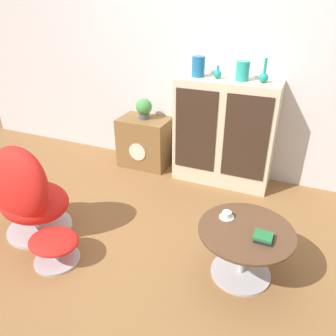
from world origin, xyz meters
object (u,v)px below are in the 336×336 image
object	(u,v)px
vase_inner_left	(218,74)
vase_leftmost	(198,67)
potted_plant	(144,108)
book_stack	(263,237)
tv_console	(145,142)
egg_chair	(27,194)
vase_inner_right	(243,71)
coffee_table	(244,245)
vase_rightmost	(264,76)
ottoman	(54,245)
teacup	(227,215)
sideboard	(224,133)

from	to	relation	value
vase_inner_left	vase_leftmost	bearing A→B (deg)	180.00
potted_plant	book_stack	size ratio (longest dim) A/B	1.80
tv_console	egg_chair	bearing A→B (deg)	-101.01
tv_console	vase_inner_left	world-z (taller)	vase_inner_left
egg_chair	book_stack	bearing A→B (deg)	5.11
vase_inner_right	book_stack	world-z (taller)	vase_inner_right
coffee_table	vase_rightmost	world-z (taller)	vase_rightmost
coffee_table	book_stack	xyz separation A→B (m)	(0.12, -0.06, 0.16)
ottoman	vase_leftmost	bearing A→B (deg)	73.30
vase_inner_left	vase_inner_right	distance (m)	0.25
vase_inner_left	vase_inner_right	world-z (taller)	vase_inner_right
ottoman	vase_inner_right	distance (m)	2.27
teacup	book_stack	distance (m)	0.32
sideboard	vase_inner_left	xyz separation A→B (m)	(-0.12, 0.00, 0.60)
tv_console	vase_leftmost	bearing A→B (deg)	-0.15
coffee_table	egg_chair	bearing A→B (deg)	-172.64
egg_chair	vase_inner_right	world-z (taller)	vase_inner_right
vase_inner_left	coffee_table	bearing A→B (deg)	-64.75
coffee_table	potted_plant	size ratio (longest dim) A/B	2.86
vase_rightmost	tv_console	bearing A→B (deg)	179.93
egg_chair	ottoman	size ratio (longest dim) A/B	2.14
vase_inner_left	potted_plant	world-z (taller)	vase_inner_left
vase_leftmost	potted_plant	size ratio (longest dim) A/B	0.84
tv_console	vase_inner_right	xyz separation A→B (m)	(1.07, -0.00, 0.92)
vase_inner_left	vase_inner_right	bearing A→B (deg)	0.00
coffee_table	teacup	size ratio (longest dim) A/B	6.21
tv_console	ottoman	world-z (taller)	tv_console
ottoman	vase_rightmost	world-z (taller)	vase_rightmost
egg_chair	vase_inner_right	size ratio (longest dim) A/B	4.73
tv_console	egg_chair	world-z (taller)	egg_chair
egg_chair	vase_inner_right	bearing A→B (deg)	48.59
sideboard	tv_console	world-z (taller)	sideboard
vase_rightmost	teacup	bearing A→B (deg)	-89.02
sideboard	vase_leftmost	xyz separation A→B (m)	(-0.32, 0.00, 0.66)
book_stack	sideboard	bearing A→B (deg)	114.48
tv_console	vase_leftmost	world-z (taller)	vase_leftmost
sideboard	vase_rightmost	size ratio (longest dim) A/B	5.05
potted_plant	teacup	distance (m)	1.82
sideboard	ottoman	xyz separation A→B (m)	(-0.85, -1.75, -0.40)
egg_chair	vase_rightmost	bearing A→B (deg)	44.66
vase_inner_left	teacup	world-z (taller)	vase_inner_left
egg_chair	vase_leftmost	distance (m)	1.99
coffee_table	tv_console	bearing A→B (deg)	137.57
sideboard	egg_chair	bearing A→B (deg)	-128.86
egg_chair	vase_rightmost	size ratio (longest dim) A/B	3.85
egg_chair	vase_leftmost	bearing A→B (deg)	59.13
vase_leftmost	potted_plant	distance (m)	0.80
tv_console	egg_chair	xyz separation A→B (m)	(-0.30, -1.56, 0.10)
sideboard	vase_inner_right	bearing A→B (deg)	1.82
sideboard	ottoman	world-z (taller)	sideboard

